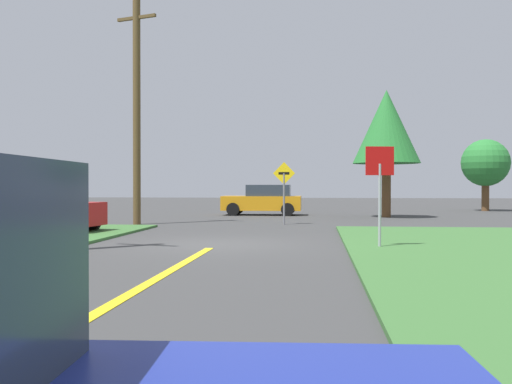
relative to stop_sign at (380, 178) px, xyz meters
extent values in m
plane|color=#3A3A3A|center=(-4.18, 0.82, -1.75)|extent=(120.00, 120.00, 0.00)
cube|color=yellow|center=(-4.18, -7.18, -1.75)|extent=(0.20, 14.00, 0.01)
cylinder|color=#9EA0A8|center=(0.00, 0.00, -0.71)|extent=(0.07, 0.07, 2.09)
cube|color=red|center=(0.00, 0.00, 0.41)|extent=(0.69, 0.16, 0.70)
cube|color=orange|center=(-4.46, 15.94, -1.11)|extent=(4.21, 1.76, 0.76)
cube|color=#2D3842|center=(-4.09, 15.94, -0.43)|extent=(2.31, 1.55, 0.60)
cylinder|color=black|center=(-5.89, 15.08, -1.41)|extent=(0.68, 0.22, 0.68)
cylinder|color=black|center=(-5.89, 16.79, -1.41)|extent=(0.68, 0.22, 0.68)
cylinder|color=black|center=(-3.03, 15.08, -1.41)|extent=(0.68, 0.22, 0.68)
cylinder|color=black|center=(-3.04, 16.80, -1.41)|extent=(0.68, 0.22, 0.68)
cube|color=red|center=(-10.54, 3.64, -1.11)|extent=(4.03, 2.25, 0.76)
cube|color=#2D3842|center=(-10.69, 3.66, -0.43)|extent=(2.29, 1.82, 0.60)
cylinder|color=black|center=(-9.13, 4.33, -1.41)|extent=(0.70, 0.31, 0.68)
cylinder|color=black|center=(-9.36, 2.60, -1.41)|extent=(0.70, 0.31, 0.68)
cylinder|color=black|center=(-11.72, 4.67, -1.41)|extent=(0.70, 0.31, 0.68)
cylinder|color=brown|center=(-8.76, 8.08, 2.78)|extent=(0.31, 0.31, 9.07)
cube|color=brown|center=(-8.76, 8.08, 6.59)|extent=(1.76, 0.63, 0.12)
cylinder|color=slate|center=(-2.84, 8.66, -0.72)|extent=(0.08, 0.08, 2.07)
cube|color=yellow|center=(-2.84, 8.66, 0.31)|extent=(0.90, 0.17, 0.91)
cube|color=black|center=(-2.84, 8.66, 0.31)|extent=(0.45, 0.11, 0.10)
cylinder|color=brown|center=(8.97, 22.46, -0.83)|extent=(0.45, 0.45, 1.84)
sphere|color=#287831|center=(8.97, 22.46, 1.26)|extent=(2.94, 2.94, 2.94)
cylinder|color=brown|center=(1.91, 14.47, -0.41)|extent=(0.44, 0.44, 2.68)
cone|color=#26722F|center=(1.91, 14.47, 2.76)|extent=(3.32, 3.32, 3.65)
camera|label=1|loc=(-1.52, -13.86, -0.21)|focal=39.27mm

